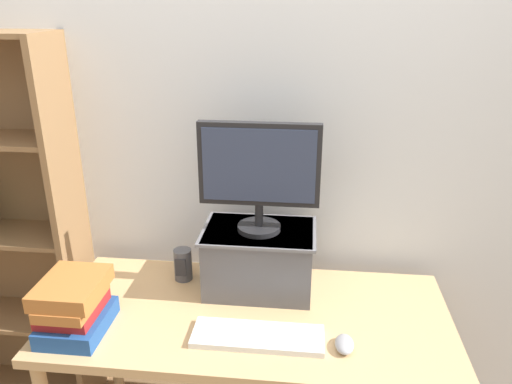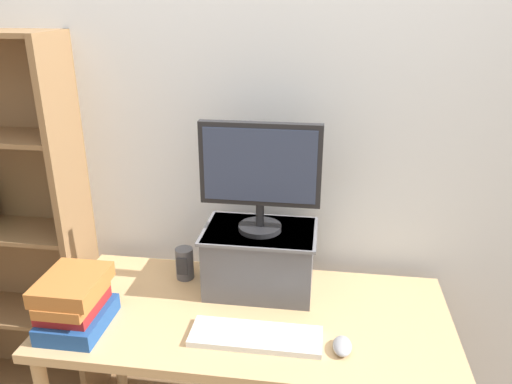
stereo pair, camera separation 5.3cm
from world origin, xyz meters
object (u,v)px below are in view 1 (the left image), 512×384
at_px(riser_box, 259,258).
at_px(book_stack, 74,306).
at_px(computer_mouse, 344,344).
at_px(desk, 250,330).
at_px(keyboard, 258,336).
at_px(computer_monitor, 259,171).
at_px(desk_speaker, 183,265).

relative_size(riser_box, book_stack, 1.66).
bearing_deg(computer_mouse, book_stack, 179.93).
xyz_separation_m(desk, computer_mouse, (0.34, -0.17, 0.10)).
xyz_separation_m(desk, keyboard, (0.05, -0.15, 0.09)).
bearing_deg(computer_monitor, computer_mouse, -46.84).
xyz_separation_m(computer_mouse, book_stack, (-0.94, 0.00, 0.08)).
relative_size(riser_box, computer_monitor, 0.97).
bearing_deg(desk, book_stack, -164.42).
relative_size(desk, desk_speaker, 11.01).
bearing_deg(keyboard, computer_mouse, -3.37).
bearing_deg(riser_box, book_stack, -150.48).
bearing_deg(book_stack, desk, 15.58).
relative_size(riser_box, desk_speaker, 3.28).
relative_size(book_stack, desk_speaker, 1.97).
height_order(desk, computer_mouse, computer_mouse).
relative_size(computer_monitor, desk_speaker, 3.37).
bearing_deg(desk_speaker, book_stack, -127.97).
distance_m(computer_monitor, keyboard, 0.59).
distance_m(keyboard, computer_mouse, 0.30).
xyz_separation_m(keyboard, book_stack, (-0.65, -0.02, 0.09)).
bearing_deg(book_stack, computer_monitor, 29.42).
bearing_deg(computer_monitor, riser_box, 90.00).
bearing_deg(book_stack, keyboard, 1.43).
height_order(riser_box, computer_monitor, computer_monitor).
bearing_deg(riser_box, desk, -94.27).
xyz_separation_m(riser_box, computer_monitor, (0.00, -0.00, 0.37)).
bearing_deg(riser_box, computer_mouse, -46.96).
height_order(desk, computer_monitor, computer_monitor).
height_order(riser_box, computer_mouse, riser_box).
relative_size(desk, riser_box, 3.36).
bearing_deg(desk_speaker, computer_monitor, -5.27).
xyz_separation_m(computer_monitor, computer_mouse, (0.33, -0.35, -0.49)).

